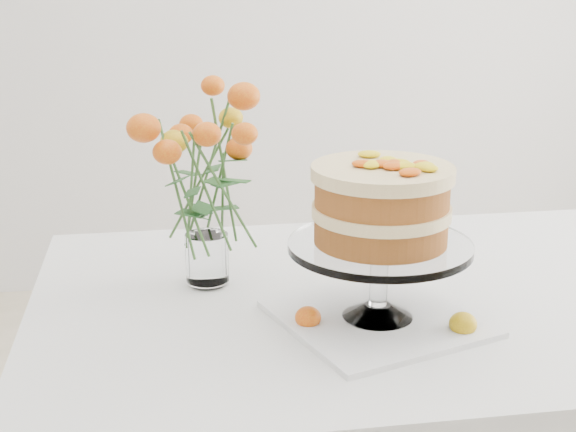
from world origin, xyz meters
TOP-DOWN VIEW (x-y plane):
  - table at (0.00, 0.00)m, footprint 1.43×0.93m
  - napkin at (-0.08, -0.13)m, footprint 0.41×0.41m
  - cake_stand at (-0.08, -0.13)m, footprint 0.32×0.32m
  - rose_vase at (-0.37, 0.10)m, footprint 0.28×0.28m
  - loose_rose_near at (0.05, -0.20)m, footprint 0.09×0.05m
  - loose_rose_far at (-0.21, -0.13)m, footprint 0.08×0.05m
  - stray_petal_a at (-0.12, -0.10)m, footprint 0.03×0.02m
  - stray_petal_b at (-0.02, -0.14)m, footprint 0.03×0.02m
  - stray_petal_c at (0.02, -0.18)m, footprint 0.03×0.02m

SIDE VIEW (x-z plane):
  - table at x=0.00m, z-range 0.30..1.05m
  - stray_petal_a at x=-0.12m, z-range 0.76..0.76m
  - stray_petal_b at x=-0.02m, z-range 0.76..0.76m
  - stray_petal_c at x=0.02m, z-range 0.76..0.76m
  - napkin at x=-0.08m, z-range 0.76..0.77m
  - loose_rose_far at x=-0.21m, z-range 0.76..0.80m
  - loose_rose_near at x=0.05m, z-range 0.76..0.80m
  - cake_stand at x=-0.08m, z-range 0.82..1.10m
  - rose_vase at x=-0.37m, z-range 0.79..1.22m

